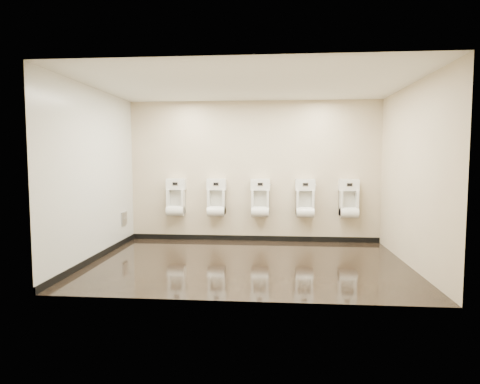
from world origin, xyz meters
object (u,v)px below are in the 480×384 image
object	(u,v)px
urinal_3	(305,201)
urinal_4	(349,202)
urinal_0	(176,200)
urinal_2	(260,201)
urinal_1	(216,201)
access_panel	(124,219)

from	to	relation	value
urinal_3	urinal_4	size ratio (longest dim) A/B	1.00
urinal_0	urinal_4	xyz separation A→B (m)	(3.42, 0.00, 0.00)
urinal_2	urinal_0	bearing A→B (deg)	180.00
urinal_3	urinal_1	bearing A→B (deg)	180.00
access_panel	urinal_0	size ratio (longest dim) A/B	0.34
access_panel	urinal_2	xyz separation A→B (m)	(2.62, 0.42, 0.32)
urinal_2	access_panel	bearing A→B (deg)	-170.91
urinal_3	urinal_2	bearing A→B (deg)	180.00
access_panel	urinal_4	bearing A→B (deg)	5.52
urinal_0	urinal_2	xyz separation A→B (m)	(1.70, 0.00, 0.00)
urinal_0	urinal_1	xyz separation A→B (m)	(0.82, 0.00, 0.00)
urinal_0	urinal_1	distance (m)	0.82
access_panel	urinal_0	bearing A→B (deg)	24.40
urinal_1	urinal_3	distance (m)	1.75
urinal_4	urinal_3	bearing A→B (deg)	180.00
access_panel	urinal_2	world-z (taller)	urinal_2
urinal_0	urinal_1	size ratio (longest dim) A/B	1.00
urinal_3	urinal_4	bearing A→B (deg)	0.00
urinal_2	urinal_3	bearing A→B (deg)	0.00
urinal_3	urinal_4	xyz separation A→B (m)	(0.84, 0.00, 0.00)
access_panel	urinal_1	distance (m)	1.83
urinal_4	urinal_2	bearing A→B (deg)	180.00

